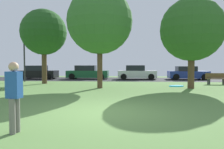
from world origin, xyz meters
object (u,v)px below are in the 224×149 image
parked_car_white (137,73)px  frisbee_disc (176,86)px  oak_tree_left (44,33)px  parked_car_black (38,73)px  parked_car_blue (188,73)px  maple_tree_far (100,22)px  birch_tree_lone (192,30)px  park_bench (216,79)px  person_catcher (14,94)px  street_lamp_post (24,58)px  parked_car_green (87,73)px

parked_car_white → frisbee_disc: bearing=-90.1°
oak_tree_left → frisbee_disc: oak_tree_left is taller
parked_car_black → parked_car_blue: size_ratio=0.98×
frisbee_disc → parked_car_white: parked_car_white is taller
oak_tree_left → maple_tree_far: bearing=-30.7°
parked_car_blue → frisbee_disc: bearing=-106.1°
birch_tree_lone → parked_car_white: (-3.26, 8.70, -3.22)m
parked_car_black → park_bench: bearing=-16.6°
birch_tree_lone → parked_car_white: 9.84m
person_catcher → parked_car_white: person_catcher is taller
parked_car_black → street_lamp_post: (0.27, -3.66, 1.57)m
maple_tree_far → parked_car_blue: 12.90m
birch_tree_lone → street_lamp_post: size_ratio=1.34×
parked_car_black → parked_car_green: bearing=5.3°
parked_car_white → birch_tree_lone: bearing=-69.5°
park_bench → street_lamp_post: street_lamp_post is taller
parked_car_green → oak_tree_left: bearing=-112.1°
parked_car_green → parked_car_blue: parked_car_green is taller
maple_tree_far → parked_car_white: 10.14m
parked_car_green → park_bench: bearing=-25.6°
maple_tree_far → street_lamp_post: size_ratio=1.49×
frisbee_disc → parked_car_black: (-10.91, 18.67, -0.50)m
maple_tree_far → oak_tree_left: 5.94m
maple_tree_far → parked_car_white: bearing=72.3°
parked_car_green → park_bench: 12.99m
birch_tree_lone → parked_car_green: birch_tree_lone is taller
person_catcher → parked_car_blue: (9.09, 18.56, -0.27)m
person_catcher → parked_car_black: size_ratio=0.41×
park_bench → frisbee_disc: bearing=65.2°
parked_car_blue → street_lamp_post: street_lamp_post is taller
frisbee_disc → parked_car_white: 18.99m
person_catcher → parked_car_green: person_catcher is taller
park_bench → parked_car_green: bearing=-25.6°
parked_car_black → parked_car_blue: (16.43, 0.42, -0.03)m
maple_tree_far → street_lamp_post: 9.54m
maple_tree_far → parked_car_green: 10.25m
parked_car_green → parked_car_blue: size_ratio=1.11×
parked_car_blue → maple_tree_far: bearing=-132.6°
maple_tree_far → street_lamp_post: maple_tree_far is taller
person_catcher → parked_car_black: (-7.35, 18.14, -0.24)m
oak_tree_left → parked_car_green: 7.52m
maple_tree_far → birch_tree_lone: size_ratio=1.11×
person_catcher → parked_car_black: 19.57m
maple_tree_far → street_lamp_post: bearing=147.5°
parked_car_blue → park_bench: size_ratio=2.58×
maple_tree_far → park_bench: size_ratio=4.19×
parked_car_green → frisbee_disc: bearing=-74.2°
parked_car_white → oak_tree_left: bearing=-143.3°
birch_tree_lone → park_bench: (2.96, 3.28, -3.45)m
birch_tree_lone → oak_tree_left: bearing=166.1°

